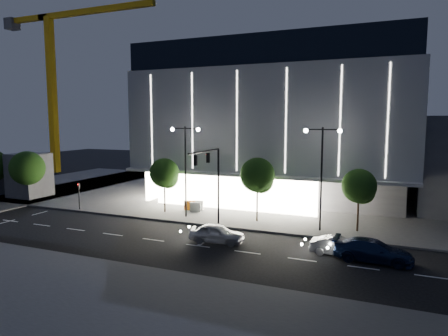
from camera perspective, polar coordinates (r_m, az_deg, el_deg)
name	(u,v)px	position (r m, az deg, el deg)	size (l,w,h in m)	color
ground	(184,238)	(33.34, -5.72, -9.88)	(160.00, 160.00, 0.00)	black
sidewalk_museum	(304,193)	(53.92, 11.30, -3.47)	(70.00, 40.00, 0.15)	#474747
sidewalk_near	(158,313)	(21.27, -9.34, -19.71)	(70.00, 10.00, 0.15)	#474747
sidewalk_west	(21,192)	(59.87, -27.01, -3.07)	(16.00, 50.00, 0.15)	#474747
museum	(287,123)	(51.87, 8.96, 6.40)	(30.00, 25.80, 18.00)	#4C4C51
traffic_mast	(212,173)	(34.79, -1.76, -0.67)	(0.33, 5.89, 7.07)	black
street_lamp_west	(185,158)	(38.82, -5.54, 1.45)	(3.16, 0.36, 9.00)	black
street_lamp_east	(322,163)	(34.68, 13.79, 0.66)	(3.16, 0.36, 9.00)	black
ped_signal_far	(79,193)	(45.09, -20.01, -3.41)	(0.22, 0.24, 3.00)	black
tower_crane	(55,59)	(80.11, -22.99, 14.11)	(32.00, 2.00, 28.50)	gold
tree_left	(165,175)	(41.38, -8.48, -0.94)	(3.02, 3.02, 5.72)	black
tree_mid	(258,177)	(37.22, 4.84, -1.28)	(3.25, 3.25, 6.15)	black
tree_right	(359,188)	(35.64, 18.76, -2.71)	(2.91, 2.91, 5.51)	black
car_lead	(217,233)	(31.70, -1.05, -9.33)	(1.74, 4.33, 1.47)	#B5B7BD
car_second	(338,247)	(29.99, 16.03, -10.73)	(1.37, 3.93, 1.29)	#98999F
car_third	(373,251)	(29.46, 20.50, -10.99)	(2.13, 5.23, 1.52)	#111E41
barrier_b	(195,207)	(41.52, -4.14, -5.60)	(1.10, 0.25, 1.00)	silver
barrier_c	(189,205)	(42.43, -4.98, -5.34)	(1.10, 0.25, 1.00)	#D1620B
barrier_d	(198,205)	(42.39, -3.74, -5.34)	(1.10, 0.25, 1.00)	silver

